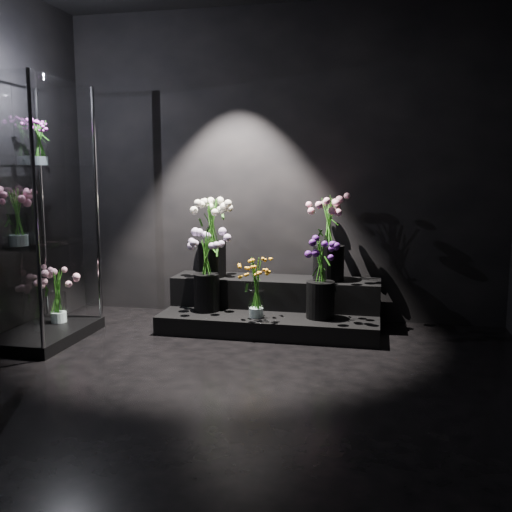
% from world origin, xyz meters
% --- Properties ---
extents(floor, '(4.00, 4.00, 0.00)m').
position_xyz_m(floor, '(0.00, 0.00, 0.00)').
color(floor, black).
rests_on(floor, ground).
extents(wall_back, '(4.00, 0.00, 4.00)m').
position_xyz_m(wall_back, '(0.00, 2.00, 1.40)').
color(wall_back, black).
rests_on(wall_back, floor).
extents(display_riser, '(1.84, 0.82, 0.41)m').
position_xyz_m(display_riser, '(0.01, 1.63, 0.17)').
color(display_riser, black).
rests_on(display_riser, floor).
extents(display_case, '(0.55, 0.92, 2.03)m').
position_xyz_m(display_case, '(-1.70, 0.82, 1.02)').
color(display_case, black).
rests_on(display_case, floor).
extents(bouquet_orange_bells, '(0.31, 0.31, 0.50)m').
position_xyz_m(bouquet_orange_bells, '(-0.08, 1.31, 0.41)').
color(bouquet_orange_bells, white).
rests_on(bouquet_orange_bells, display_riser).
extents(bouquet_lilac, '(0.44, 0.44, 0.69)m').
position_xyz_m(bouquet_lilac, '(-0.54, 1.45, 0.56)').
color(bouquet_lilac, black).
rests_on(bouquet_lilac, display_riser).
extents(bouquet_purple, '(0.35, 0.35, 0.64)m').
position_xyz_m(bouquet_purple, '(0.44, 1.41, 0.51)').
color(bouquet_purple, black).
rests_on(bouquet_purple, display_riser).
extents(bouquet_cream_roses, '(0.43, 0.43, 0.73)m').
position_xyz_m(bouquet_cream_roses, '(-0.57, 1.71, 0.83)').
color(bouquet_cream_roses, black).
rests_on(bouquet_cream_roses, display_riser).
extents(bouquet_pink_roses, '(0.35, 0.35, 0.73)m').
position_xyz_m(bouquet_pink_roses, '(0.47, 1.74, 0.81)').
color(bouquet_pink_roses, black).
rests_on(bouquet_pink_roses, display_riser).
extents(bouquet_case_pink, '(0.39, 0.39, 0.42)m').
position_xyz_m(bouquet_case_pink, '(-1.75, 0.61, 1.02)').
color(bouquet_case_pink, white).
rests_on(bouquet_case_pink, display_case).
extents(bouquet_case_magenta, '(0.21, 0.21, 0.36)m').
position_xyz_m(bouquet_case_magenta, '(-1.76, 0.96, 1.58)').
color(bouquet_case_magenta, white).
rests_on(bouquet_case_magenta, display_case).
extents(bouquet_case_base_pink, '(0.41, 0.41, 0.43)m').
position_xyz_m(bouquet_case_base_pink, '(-1.71, 1.03, 0.33)').
color(bouquet_case_base_pink, white).
rests_on(bouquet_case_base_pink, display_case).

